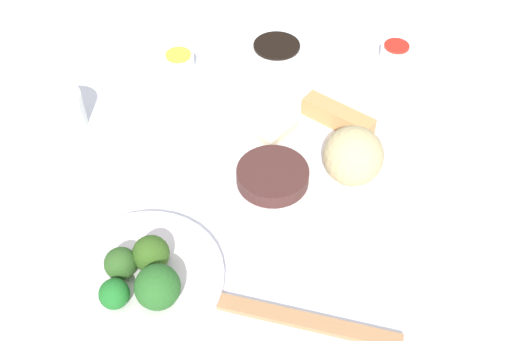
{
  "coord_description": "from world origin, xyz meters",
  "views": [
    {
      "loc": [
        0.43,
        0.5,
        0.69
      ],
      "look_at": [
        0.07,
        0.04,
        0.06
      ],
      "focal_mm": 43.89,
      "sensor_mm": 36.0,
      "label": 1
    }
  ],
  "objects_px": {
    "sauce_ramekin_hot_mustard": "(181,60)",
    "teacup": "(62,110)",
    "broccoli_plate": "(141,279)",
    "sauce_ramekin_sweet_and_sour": "(395,52)",
    "main_plate": "(306,155)",
    "soy_sauce_bowl": "(276,56)",
    "chopsticks_pair": "(306,321)"
  },
  "relations": [
    {
      "from": "broccoli_plate",
      "to": "teacup",
      "type": "height_order",
      "value": "teacup"
    },
    {
      "from": "main_plate",
      "to": "soy_sauce_bowl",
      "type": "relative_size",
      "value": 3.1
    },
    {
      "from": "soy_sauce_bowl",
      "to": "sauce_ramekin_sweet_and_sour",
      "type": "xyz_separation_m",
      "value": [
        -0.18,
        0.11,
        -0.01
      ]
    },
    {
      "from": "chopsticks_pair",
      "to": "sauce_ramekin_hot_mustard",
      "type": "bearing_deg",
      "value": -107.52
    },
    {
      "from": "sauce_ramekin_sweet_and_sour",
      "to": "sauce_ramekin_hot_mustard",
      "type": "distance_m",
      "value": 0.37
    },
    {
      "from": "soy_sauce_bowl",
      "to": "main_plate",
      "type": "bearing_deg",
      "value": 61.49
    },
    {
      "from": "main_plate",
      "to": "sauce_ramekin_hot_mustard",
      "type": "height_order",
      "value": "sauce_ramekin_hot_mustard"
    },
    {
      "from": "sauce_ramekin_hot_mustard",
      "to": "chopsticks_pair",
      "type": "bearing_deg",
      "value": 72.48
    },
    {
      "from": "broccoli_plate",
      "to": "sauce_ramekin_sweet_and_sour",
      "type": "xyz_separation_m",
      "value": [
        -0.59,
        -0.12,
        0.0
      ]
    },
    {
      "from": "main_plate",
      "to": "broccoli_plate",
      "type": "relative_size",
      "value": 1.44
    },
    {
      "from": "broccoli_plate",
      "to": "sauce_ramekin_sweet_and_sour",
      "type": "relative_size",
      "value": 3.93
    },
    {
      "from": "sauce_ramekin_sweet_and_sour",
      "to": "teacup",
      "type": "distance_m",
      "value": 0.57
    },
    {
      "from": "teacup",
      "to": "broccoli_plate",
      "type": "bearing_deg",
      "value": 80.04
    },
    {
      "from": "sauce_ramekin_hot_mustard",
      "to": "teacup",
      "type": "height_order",
      "value": "teacup"
    },
    {
      "from": "sauce_ramekin_sweet_and_sour",
      "to": "teacup",
      "type": "height_order",
      "value": "teacup"
    },
    {
      "from": "broccoli_plate",
      "to": "sauce_ramekin_sweet_and_sour",
      "type": "height_order",
      "value": "sauce_ramekin_sweet_and_sour"
    },
    {
      "from": "main_plate",
      "to": "chopsticks_pair",
      "type": "xyz_separation_m",
      "value": [
        0.18,
        0.2,
        -0.0
      ]
    },
    {
      "from": "soy_sauce_bowl",
      "to": "sauce_ramekin_hot_mustard",
      "type": "distance_m",
      "value": 0.16
    },
    {
      "from": "broccoli_plate",
      "to": "chopsticks_pair",
      "type": "relative_size",
      "value": 0.91
    },
    {
      "from": "broccoli_plate",
      "to": "sauce_ramekin_hot_mustard",
      "type": "height_order",
      "value": "sauce_ramekin_hot_mustard"
    },
    {
      "from": "sauce_ramekin_sweet_and_sour",
      "to": "main_plate",
      "type": "bearing_deg",
      "value": 17.33
    },
    {
      "from": "teacup",
      "to": "sauce_ramekin_hot_mustard",
      "type": "bearing_deg",
      "value": -177.05
    },
    {
      "from": "main_plate",
      "to": "sauce_ramekin_hot_mustard",
      "type": "bearing_deg",
      "value": -86.17
    },
    {
      "from": "broccoli_plate",
      "to": "soy_sauce_bowl",
      "type": "xyz_separation_m",
      "value": [
        -0.41,
        -0.24,
        0.01
      ]
    },
    {
      "from": "main_plate",
      "to": "sauce_ramekin_hot_mustard",
      "type": "relative_size",
      "value": 5.67
    },
    {
      "from": "teacup",
      "to": "main_plate",
      "type": "bearing_deg",
      "value": 130.25
    },
    {
      "from": "soy_sauce_bowl",
      "to": "teacup",
      "type": "xyz_separation_m",
      "value": [
        0.36,
        -0.09,
        0.01
      ]
    },
    {
      "from": "broccoli_plate",
      "to": "sauce_ramekin_hot_mustard",
      "type": "distance_m",
      "value": 0.44
    },
    {
      "from": "soy_sauce_bowl",
      "to": "teacup",
      "type": "distance_m",
      "value": 0.37
    },
    {
      "from": "broccoli_plate",
      "to": "teacup",
      "type": "bearing_deg",
      "value": -99.96
    },
    {
      "from": "sauce_ramekin_sweet_and_sour",
      "to": "chopsticks_pair",
      "type": "bearing_deg",
      "value": 32.2
    },
    {
      "from": "main_plate",
      "to": "chopsticks_pair",
      "type": "distance_m",
      "value": 0.27
    }
  ]
}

